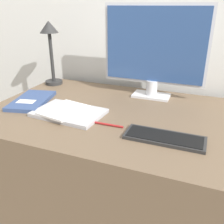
{
  "coord_description": "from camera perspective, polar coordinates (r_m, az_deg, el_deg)",
  "views": [
    {
      "loc": [
        0.29,
        -0.86,
        1.19
      ],
      "look_at": [
        -0.05,
        -0.02,
        0.8
      ],
      "focal_mm": 40.0,
      "sensor_mm": 36.0,
      "label": 1
    }
  ],
  "objects": [
    {
      "name": "wall_back",
      "position": [
        1.47,
        11.24,
        23.43
      ],
      "size": [
        3.6,
        0.05,
        2.4
      ],
      "color": "silver",
      "rests_on": "ground_plane"
    },
    {
      "name": "desk",
      "position": [
        1.31,
        4.19,
        -15.54
      ],
      "size": [
        1.34,
        0.77,
        0.74
      ],
      "color": "brown",
      "rests_on": "ground_plane"
    },
    {
      "name": "monitor",
      "position": [
        1.29,
        9.66,
        13.78
      ],
      "size": [
        0.52,
        0.11,
        0.46
      ],
      "color": "silver",
      "rests_on": "desk"
    },
    {
      "name": "keyboard",
      "position": [
        0.93,
        11.93,
        -5.75
      ],
      "size": [
        0.29,
        0.11,
        0.01
      ],
      "color": "#282828",
      "rests_on": "desk"
    },
    {
      "name": "laptop",
      "position": [
        1.13,
        -9.79,
        -0.15
      ],
      "size": [
        0.31,
        0.22,
        0.02
      ],
      "color": "#A3A3A8",
      "rests_on": "desk"
    },
    {
      "name": "ereader",
      "position": [
        1.13,
        -10.89,
        0.47
      ],
      "size": [
        0.18,
        0.22,
        0.01
      ],
      "color": "white",
      "rests_on": "laptop"
    },
    {
      "name": "desk_lamp",
      "position": [
        1.54,
        -13.95,
        15.28
      ],
      "size": [
        0.11,
        0.11,
        0.37
      ],
      "color": "#282828",
      "rests_on": "desk"
    },
    {
      "name": "notebook",
      "position": [
        1.31,
        -17.87,
        2.51
      ],
      "size": [
        0.21,
        0.3,
        0.02
      ],
      "color": "#334775",
      "rests_on": "desk"
    },
    {
      "name": "pen",
      "position": [
        1.01,
        -1.05,
        -2.87
      ],
      "size": [
        0.14,
        0.01,
        0.01
      ],
      "color": "maroon",
      "rests_on": "desk"
    }
  ]
}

